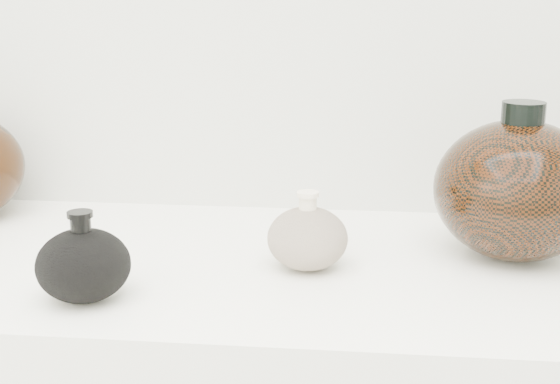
# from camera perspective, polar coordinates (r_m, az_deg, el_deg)

# --- Properties ---
(black_gourd_vase) EXTENTS (0.13, 0.13, 0.11)m
(black_gourd_vase) POSITION_cam_1_polar(r_m,az_deg,el_deg) (0.92, -14.18, -5.16)
(black_gourd_vase) COLOR black
(black_gourd_vase) RESTS_ON display_counter
(cream_gourd_vase) EXTENTS (0.12, 0.12, 0.10)m
(cream_gourd_vase) POSITION_cam_1_polar(r_m,az_deg,el_deg) (0.99, 2.02, -3.36)
(cream_gourd_vase) COLOR beige
(cream_gourd_vase) RESTS_ON display_counter
(right_round_pot) EXTENTS (0.26, 0.26, 0.21)m
(right_round_pot) POSITION_cam_1_polar(r_m,az_deg,el_deg) (1.06, 16.95, 0.19)
(right_round_pot) COLOR black
(right_round_pot) RESTS_ON display_counter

